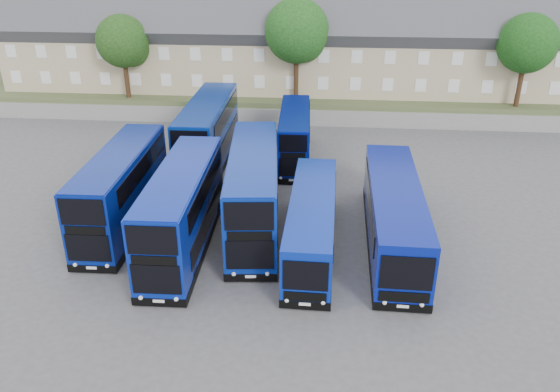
% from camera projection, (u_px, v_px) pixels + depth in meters
% --- Properties ---
extents(ground, '(120.00, 120.00, 0.00)m').
position_uv_depth(ground, '(230.00, 262.00, 29.53)').
color(ground, '#4A4A4F').
rests_on(ground, ground).
extents(retaining_wall, '(70.00, 0.40, 1.50)m').
position_uv_depth(retaining_wall, '(273.00, 117.00, 50.79)').
color(retaining_wall, slate).
rests_on(retaining_wall, ground).
extents(earth_bank, '(80.00, 20.00, 2.00)m').
position_uv_depth(earth_bank, '(282.00, 87.00, 59.68)').
color(earth_bank, '#465630').
rests_on(earth_bank, ground).
extents(terrace_row, '(66.00, 10.40, 11.20)m').
position_uv_depth(terrace_row, '(340.00, 42.00, 53.20)').
color(terrace_row, tan).
rests_on(terrace_row, earth_bank).
extents(dd_front_left, '(2.90, 11.40, 4.50)m').
position_uv_depth(dd_front_left, '(122.00, 191.00, 32.54)').
color(dd_front_left, navy).
rests_on(dd_front_left, ground).
extents(dd_front_mid, '(2.92, 11.57, 4.58)m').
position_uv_depth(dd_front_mid, '(183.00, 211.00, 30.03)').
color(dd_front_mid, '#082099').
rests_on(dd_front_mid, ground).
extents(dd_front_right, '(3.87, 12.13, 4.74)m').
position_uv_depth(dd_front_right, '(254.00, 192.00, 32.04)').
color(dd_front_right, '#072491').
rests_on(dd_front_right, ground).
extents(dd_rear_left, '(2.93, 12.15, 4.82)m').
position_uv_depth(dd_rear_left, '(208.00, 134.00, 41.40)').
color(dd_rear_left, navy).
rests_on(dd_rear_left, ground).
extents(dd_rear_right, '(2.63, 9.91, 3.90)m').
position_uv_depth(dd_rear_right, '(295.00, 137.00, 42.16)').
color(dd_rear_right, navy).
rests_on(dd_rear_right, ground).
extents(coach_east_a, '(2.64, 11.62, 3.16)m').
position_uv_depth(coach_east_a, '(312.00, 224.00, 30.12)').
color(coach_east_a, '#0824A3').
rests_on(coach_east_a, ground).
extents(coach_east_b, '(2.97, 13.14, 3.58)m').
position_uv_depth(coach_east_b, '(394.00, 216.00, 30.57)').
color(coach_east_b, '#07178B').
rests_on(coach_east_b, ground).
extents(tree_west, '(4.80, 4.80, 7.65)m').
position_uv_depth(tree_west, '(124.00, 43.00, 50.15)').
color(tree_west, '#382314').
rests_on(tree_west, earth_bank).
extents(tree_mid, '(5.76, 5.76, 9.18)m').
position_uv_depth(tree_mid, '(298.00, 33.00, 48.91)').
color(tree_mid, '#382314').
rests_on(tree_mid, earth_bank).
extents(tree_east, '(5.12, 5.12, 8.16)m').
position_uv_depth(tree_east, '(528.00, 46.00, 47.19)').
color(tree_east, '#382314').
rests_on(tree_east, earth_bank).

